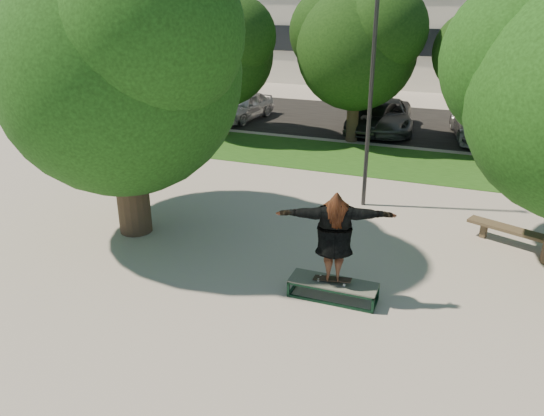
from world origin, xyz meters
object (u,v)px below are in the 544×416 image
at_px(bench, 529,236).
at_px(car_dark, 372,118).
at_px(tree_left, 118,58).
at_px(car_silver_b, 477,123).
at_px(lamppost, 371,98).
at_px(car_silver_a, 244,106).
at_px(grind_box, 333,290).
at_px(bystander, 129,181).
at_px(car_grey, 386,116).

relative_size(bench, car_dark, 0.74).
bearing_deg(tree_left, car_silver_b, 58.50).
distance_m(lamppost, car_silver_a, 12.26).
distance_m(lamppost, bench, 5.39).
xyz_separation_m(grind_box, car_dark, (-2.00, 14.13, 0.46)).
distance_m(tree_left, car_silver_b, 16.06).
distance_m(lamppost, car_dark, 9.25).
distance_m(tree_left, lamppost, 6.70).
relative_size(lamppost, car_silver_a, 1.56).
bearing_deg(car_silver_b, bystander, -137.73).
bearing_deg(car_dark, grind_box, -76.36).
bearing_deg(grind_box, car_grey, 95.87).
relative_size(bystander, car_silver_b, 0.36).
xyz_separation_m(tree_left, grind_box, (5.80, -1.44, -4.23)).
height_order(grind_box, car_dark, car_dark).
distance_m(car_dark, car_silver_b, 4.41).
height_order(bench, car_dark, car_dark).
relative_size(bench, car_silver_a, 0.74).
distance_m(car_silver_a, car_grey, 6.89).
height_order(car_silver_a, car_dark, car_silver_a).
bearing_deg(car_grey, grind_box, -93.15).
height_order(tree_left, car_grey, tree_left).
bearing_deg(bystander, car_silver_a, 80.72).
distance_m(grind_box, car_dark, 14.27).
bearing_deg(tree_left, car_dark, 73.35).
bearing_deg(car_grey, tree_left, -117.12).
distance_m(lamppost, car_silver_b, 10.14).
bearing_deg(tree_left, grind_box, -13.97).
distance_m(lamppost, bystander, 7.23).
height_order(tree_left, bench, tree_left).
relative_size(tree_left, grind_box, 3.95).
height_order(lamppost, grind_box, lamppost).
distance_m(tree_left, bystander, 3.97).
distance_m(bystander, bench, 10.74).
height_order(bench, car_grey, car_grey).
relative_size(car_silver_a, car_dark, 0.99).
xyz_separation_m(car_silver_a, car_dark, (6.38, -0.28, -0.02)).
bearing_deg(lamppost, car_silver_b, 73.06).
xyz_separation_m(tree_left, car_dark, (3.79, 12.68, -3.77)).
xyz_separation_m(bystander, car_dark, (4.82, 11.41, -0.16)).
relative_size(car_grey, car_silver_b, 1.08).
relative_size(car_silver_a, car_silver_b, 0.86).
distance_m(grind_box, car_grey, 14.68).
bearing_deg(car_silver_b, lamppost, -117.33).
bearing_deg(car_dark, bench, -54.78).
xyz_separation_m(car_grey, car_silver_b, (3.86, 0.16, -0.02)).
relative_size(grind_box, bench, 0.62).
xyz_separation_m(car_silver_a, car_silver_b, (10.74, 0.35, -0.01)).
bearing_deg(bystander, car_grey, 48.96).
bearing_deg(car_silver_a, car_dark, 5.15).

